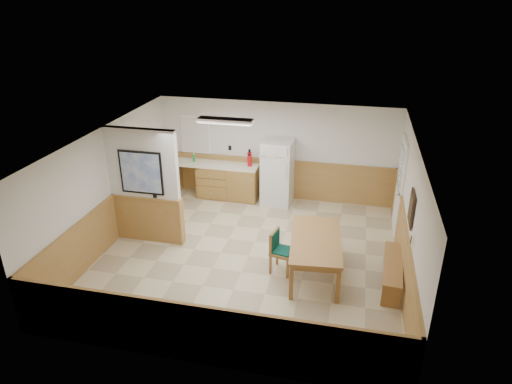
% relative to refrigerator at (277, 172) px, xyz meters
% --- Properties ---
extents(ground, '(6.00, 6.00, 0.00)m').
position_rel_refrigerator_xyz_m(ground, '(-0.11, -2.63, -0.82)').
color(ground, beige).
rests_on(ground, ground).
extents(ceiling, '(6.00, 6.00, 0.02)m').
position_rel_refrigerator_xyz_m(ceiling, '(-0.11, -2.63, 1.68)').
color(ceiling, white).
rests_on(ceiling, back_wall).
extents(back_wall, '(6.00, 0.02, 2.50)m').
position_rel_refrigerator_xyz_m(back_wall, '(-0.11, 0.37, 0.43)').
color(back_wall, silver).
rests_on(back_wall, ground).
extents(right_wall, '(0.02, 6.00, 2.50)m').
position_rel_refrigerator_xyz_m(right_wall, '(2.89, -2.63, 0.43)').
color(right_wall, silver).
rests_on(right_wall, ground).
extents(left_wall, '(0.02, 6.00, 2.50)m').
position_rel_refrigerator_xyz_m(left_wall, '(-3.11, -2.63, 0.43)').
color(left_wall, silver).
rests_on(left_wall, ground).
extents(wainscot_back, '(6.00, 0.04, 1.00)m').
position_rel_refrigerator_xyz_m(wainscot_back, '(-0.11, 0.35, -0.32)').
color(wainscot_back, '#A87C43').
rests_on(wainscot_back, ground).
extents(wainscot_right, '(0.04, 6.00, 1.00)m').
position_rel_refrigerator_xyz_m(wainscot_right, '(2.87, -2.63, -0.32)').
color(wainscot_right, '#A87C43').
rests_on(wainscot_right, ground).
extents(wainscot_left, '(0.04, 6.00, 1.00)m').
position_rel_refrigerator_xyz_m(wainscot_left, '(-3.09, -2.63, -0.32)').
color(wainscot_left, '#A87C43').
rests_on(wainscot_left, ground).
extents(partition_wall, '(1.50, 0.20, 2.50)m').
position_rel_refrigerator_xyz_m(partition_wall, '(-2.36, -2.43, 0.41)').
color(partition_wall, silver).
rests_on(partition_wall, ground).
extents(kitchen_counter, '(2.20, 0.61, 1.00)m').
position_rel_refrigerator_xyz_m(kitchen_counter, '(-1.32, 0.05, -0.36)').
color(kitchen_counter, olive).
rests_on(kitchen_counter, ground).
extents(exterior_door, '(0.07, 1.02, 2.15)m').
position_rel_refrigerator_xyz_m(exterior_door, '(2.85, -0.73, 0.23)').
color(exterior_door, white).
rests_on(exterior_door, ground).
extents(kitchen_window, '(0.80, 0.04, 1.00)m').
position_rel_refrigerator_xyz_m(kitchen_window, '(-2.21, 0.35, 0.73)').
color(kitchen_window, white).
rests_on(kitchen_window, back_wall).
extents(wall_painting, '(0.04, 0.50, 0.60)m').
position_rel_refrigerator_xyz_m(wall_painting, '(2.85, -2.93, 0.73)').
color(wall_painting, '#342115').
rests_on(wall_painting, right_wall).
extents(fluorescent_fixture, '(1.20, 0.30, 0.09)m').
position_rel_refrigerator_xyz_m(fluorescent_fixture, '(-0.91, -1.33, 1.62)').
color(fluorescent_fixture, white).
rests_on(fluorescent_fixture, ceiling).
extents(refrigerator, '(0.76, 0.74, 1.65)m').
position_rel_refrigerator_xyz_m(refrigerator, '(0.00, 0.00, 0.00)').
color(refrigerator, white).
rests_on(refrigerator, ground).
extents(dining_table, '(1.09, 1.92, 0.75)m').
position_rel_refrigerator_xyz_m(dining_table, '(1.26, -2.93, -0.16)').
color(dining_table, '#9E673A').
rests_on(dining_table, ground).
extents(dining_bench, '(0.44, 1.55, 0.45)m').
position_rel_refrigerator_xyz_m(dining_bench, '(2.69, -2.96, -0.48)').
color(dining_bench, '#9E673A').
rests_on(dining_bench, ground).
extents(dining_chair, '(0.63, 0.49, 0.85)m').
position_rel_refrigerator_xyz_m(dining_chair, '(0.57, -2.99, -0.33)').
color(dining_chair, '#9E673A').
rests_on(dining_chair, ground).
extents(fire_extinguisher, '(0.11, 0.11, 0.44)m').
position_rel_refrigerator_xyz_m(fire_extinguisher, '(-0.73, 0.09, 0.27)').
color(fire_extinguisher, red).
rests_on(fire_extinguisher, kitchen_counter).
extents(soap_bottle, '(0.07, 0.07, 0.20)m').
position_rel_refrigerator_xyz_m(soap_bottle, '(-2.21, 0.09, 0.18)').
color(soap_bottle, green).
rests_on(soap_bottle, kitchen_counter).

